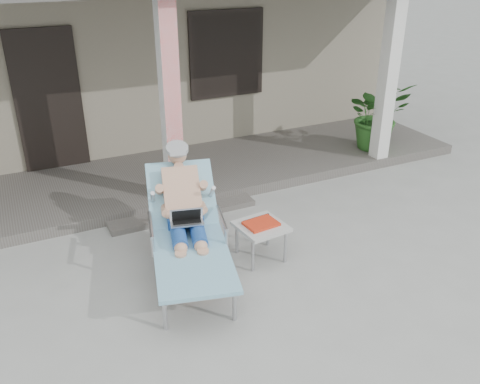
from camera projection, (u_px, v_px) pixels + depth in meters
ground at (244, 292)px, 5.32m from camera, size 60.00×60.00×0.00m
house at (99, 38)px, 9.87m from camera, size 10.40×5.40×3.30m
porch_deck at (158, 179)px, 7.72m from camera, size 10.00×2.00×0.15m
porch_step at (184, 213)px, 6.80m from camera, size 2.00×0.30×0.07m
lounger at (185, 203)px, 5.38m from camera, size 1.20×2.10×1.32m
side_table at (261, 228)px, 5.74m from camera, size 0.57×0.57×0.46m
potted_palm at (377, 115)px, 8.48m from camera, size 1.11×0.98×1.15m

